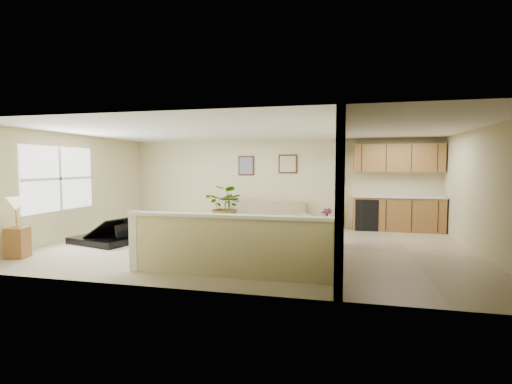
% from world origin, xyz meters
% --- Properties ---
extents(floor, '(9.00, 9.00, 0.00)m').
position_xyz_m(floor, '(0.00, 0.00, 0.00)').
color(floor, tan).
rests_on(floor, ground).
extents(back_wall, '(9.00, 0.04, 2.50)m').
position_xyz_m(back_wall, '(0.00, 3.00, 1.25)').
color(back_wall, '#C3B885').
rests_on(back_wall, floor).
extents(front_wall, '(9.00, 0.04, 2.50)m').
position_xyz_m(front_wall, '(0.00, -3.00, 1.25)').
color(front_wall, '#C3B885').
rests_on(front_wall, floor).
extents(left_wall, '(0.04, 6.00, 2.50)m').
position_xyz_m(left_wall, '(-4.50, 0.00, 1.25)').
color(left_wall, '#C3B885').
rests_on(left_wall, floor).
extents(right_wall, '(0.04, 6.00, 2.50)m').
position_xyz_m(right_wall, '(4.50, 0.00, 1.25)').
color(right_wall, '#C3B885').
rests_on(right_wall, floor).
extents(ceiling, '(9.00, 6.00, 0.04)m').
position_xyz_m(ceiling, '(0.00, 0.00, 2.50)').
color(ceiling, silver).
rests_on(ceiling, back_wall).
extents(kitchen_vinyl, '(2.70, 6.00, 0.01)m').
position_xyz_m(kitchen_vinyl, '(3.15, 0.00, 0.00)').
color(kitchen_vinyl, tan).
rests_on(kitchen_vinyl, floor).
extents(interior_partition, '(0.18, 5.99, 2.50)m').
position_xyz_m(interior_partition, '(1.80, 0.25, 1.22)').
color(interior_partition, '#C3B885').
rests_on(interior_partition, floor).
extents(pony_half_wall, '(3.42, 0.22, 1.00)m').
position_xyz_m(pony_half_wall, '(0.08, -2.30, 0.52)').
color(pony_half_wall, '#C3B885').
rests_on(pony_half_wall, floor).
extents(left_window, '(0.05, 2.15, 1.45)m').
position_xyz_m(left_window, '(-4.49, -0.50, 1.45)').
color(left_window, white).
rests_on(left_window, left_wall).
extents(wall_art_left, '(0.48, 0.04, 0.58)m').
position_xyz_m(wall_art_left, '(-0.95, 2.97, 1.75)').
color(wall_art_left, '#371E14').
rests_on(wall_art_left, back_wall).
extents(wall_mirror, '(0.55, 0.04, 0.55)m').
position_xyz_m(wall_mirror, '(0.30, 2.97, 1.80)').
color(wall_mirror, '#371E14').
rests_on(wall_mirror, back_wall).
extents(kitchen_cabinets, '(2.36, 0.65, 2.33)m').
position_xyz_m(kitchen_cabinets, '(3.19, 2.73, 0.87)').
color(kitchen_cabinets, brown).
rests_on(kitchen_cabinets, floor).
extents(piano, '(1.87, 1.87, 1.32)m').
position_xyz_m(piano, '(-3.38, -0.21, 0.55)').
color(piano, black).
rests_on(piano, floor).
extents(piano_bench, '(0.48, 0.82, 0.52)m').
position_xyz_m(piano_bench, '(-1.83, -0.04, 0.26)').
color(piano_bench, black).
rests_on(piano_bench, floor).
extents(loveseat, '(1.99, 1.50, 0.96)m').
position_xyz_m(loveseat, '(0.15, 2.31, 0.36)').
color(loveseat, '#9C8B63').
rests_on(loveseat, floor).
extents(accent_table, '(0.56, 0.56, 0.81)m').
position_xyz_m(accent_table, '(-1.34, 2.47, 0.52)').
color(accent_table, black).
rests_on(accent_table, floor).
extents(palm_plant, '(1.27, 1.16, 1.21)m').
position_xyz_m(palm_plant, '(-1.31, 2.14, 0.59)').
color(palm_plant, black).
rests_on(palm_plant, floor).
extents(small_plant, '(0.43, 0.43, 0.59)m').
position_xyz_m(small_plant, '(1.45, 2.41, 0.25)').
color(small_plant, black).
rests_on(small_plant, floor).
extents(lamp_stand, '(0.41, 0.41, 1.15)m').
position_xyz_m(lamp_stand, '(-4.15, -2.01, 0.49)').
color(lamp_stand, brown).
rests_on(lamp_stand, floor).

